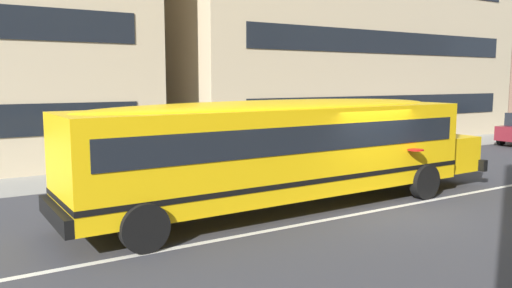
# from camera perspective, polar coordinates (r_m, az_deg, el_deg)

# --- Properties ---
(ground_plane) EXTENTS (400.00, 400.00, 0.00)m
(ground_plane) POSITION_cam_1_polar(r_m,az_deg,el_deg) (13.25, 13.84, -7.23)
(ground_plane) COLOR #38383D
(sidewalk_far) EXTENTS (120.00, 3.00, 0.01)m
(sidewalk_far) POSITION_cam_1_polar(r_m,az_deg,el_deg) (19.51, -3.03, -2.37)
(sidewalk_far) COLOR gray
(sidewalk_far) RESTS_ON ground_plane
(lane_centreline) EXTENTS (110.00, 0.16, 0.01)m
(lane_centreline) POSITION_cam_1_polar(r_m,az_deg,el_deg) (13.25, 13.84, -7.21)
(lane_centreline) COLOR silver
(lane_centreline) RESTS_ON ground_plane
(school_bus) EXTENTS (12.45, 2.95, 2.77)m
(school_bus) POSITION_cam_1_polar(r_m,az_deg,el_deg) (12.74, 3.66, -0.05)
(school_bus) COLOR yellow
(school_bus) RESTS_ON ground_plane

